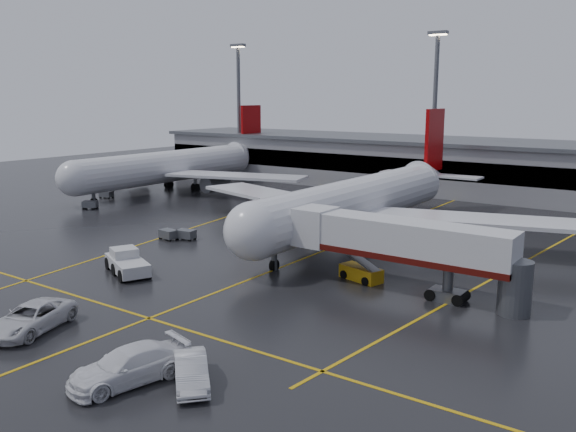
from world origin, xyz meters
The scene contains 21 objects.
ground centered at (0.00, 0.00, 0.00)m, with size 220.00×220.00×0.00m, color black.
apron_line_centre centered at (0.00, 0.00, 0.01)m, with size 0.25×90.00×0.02m, color gold.
apron_line_stop centered at (0.00, -22.00, 0.01)m, with size 60.00×0.25×0.02m, color gold.
apron_line_left centered at (-20.00, 10.00, 0.01)m, with size 0.25×70.00×0.02m, color gold.
apron_line_right centered at (18.00, 10.00, 0.01)m, with size 0.25×70.00×0.02m, color gold.
terminal centered at (0.00, 47.93, 4.32)m, with size 122.00×19.00×8.60m.
light_mast_left centered at (-45.00, 42.00, 14.47)m, with size 3.00×1.20×25.45m.
light_mast_mid centered at (-5.00, 42.00, 14.47)m, with size 3.00×1.20×25.45m.
main_airliner centered at (0.00, 9.70, 4.21)m, with size 48.80×45.60×14.10m.
second_airliner centered at (-42.00, 21.70, 4.21)m, with size 48.80×45.60×14.10m.
jet_bridge centered at (11.87, -6.00, 3.93)m, with size 19.90×3.40×6.05m.
pushback_tractor centered at (-10.25, -15.38, 0.89)m, with size 6.74×4.89×2.24m.
belt_loader centered at (7.92, -5.07, 0.60)m, with size 4.16×2.65×2.45m.
service_van_a centered at (-4.67, -28.19, 0.93)m, with size 3.09×6.71×1.86m, color silver.
service_van_b centered at (6.58, -29.34, 0.98)m, with size 2.74×6.75×1.96m, color white.
service_van_c centered at (9.63, -27.54, 0.82)m, with size 1.74×4.99×1.65m, color silver.
baggage_cart_a centered at (-15.11, -3.09, 0.63)m, with size 2.20×1.63×1.12m.
baggage_cart_b centered at (-16.72, -4.18, 0.63)m, with size 2.14×1.54×1.12m.
baggage_cart_c centered at (-13.36, 6.50, 0.63)m, with size 2.01×1.32×1.12m.
baggage_cart_d centered at (-45.25, 9.82, 0.63)m, with size 2.24×1.71×1.12m.
baggage_cart_e centered at (-39.55, 2.54, 0.63)m, with size 2.39×2.18×1.12m.
Camera 1 is at (31.69, -49.45, 15.57)m, focal length 37.52 mm.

